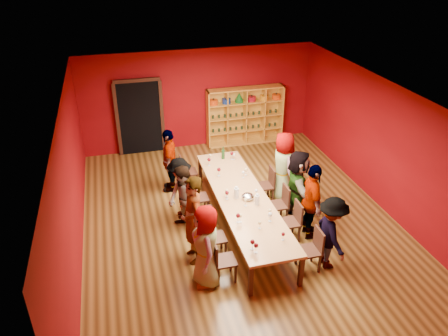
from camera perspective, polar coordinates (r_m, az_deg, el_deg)
The scene contains 45 objects.
room_shell at distance 9.29m, azimuth 2.46°, elevation 0.17°, with size 7.10×9.10×3.04m.
tasting_table at distance 9.70m, azimuth 2.36°, elevation -4.02°, with size 1.10×4.50×0.75m.
doorway at distance 13.16m, azimuth -10.94°, elevation 6.54°, with size 1.40×0.17×2.30m.
shelving_unit at distance 13.65m, azimuth 2.71°, elevation 7.19°, with size 2.40×0.40×1.80m.
chair_person_left_0 at distance 8.36m, azimuth -0.47°, elevation -11.75°, with size 0.42×0.42×0.89m.
person_left_0 at distance 8.09m, azimuth -2.35°, elevation -10.19°, with size 0.82×0.45×1.68m, color pink.
chair_person_left_1 at distance 8.91m, azimuth -1.65°, elevation -8.85°, with size 0.42×0.42×0.89m.
person_left_1 at distance 8.59m, azimuth -4.11°, elevation -6.84°, with size 0.69×0.50×1.88m, color silver.
chair_person_left_2 at distance 9.71m, azimuth -3.03°, elevation -5.41°, with size 0.42×0.42×0.89m.
person_left_2 at distance 9.49m, azimuth -5.28°, elevation -4.23°, with size 0.77×0.42×1.58m, color #131435.
chair_person_left_3 at distance 10.19m, azimuth -3.73°, elevation -3.65°, with size 0.42×0.42×0.89m.
person_left_3 at distance 10.01m, azimuth -5.77°, elevation -2.67°, with size 0.97×0.40×1.50m, color #506BA5.
chair_person_left_4 at distance 11.30m, azimuth -5.05°, elevation -0.29°, with size 0.42×0.42×0.89m.
person_left_4 at distance 11.09m, azimuth -7.12°, elevation 1.01°, with size 0.98×0.45×1.67m, color silver.
chair_person_right_0 at distance 8.79m, azimuth 11.53°, elevation -10.14°, with size 0.42×0.42×0.89m.
person_right_0 at distance 8.76m, azimuth 13.82°, elevation -8.25°, with size 1.00×0.41×1.55m, color #CB8894.
chair_person_right_1 at distance 9.49m, azimuth 9.00°, elevation -6.64°, with size 0.42×0.42×0.89m.
person_right_1 at distance 9.44m, azimuth 11.39°, elevation -4.37°, with size 1.02×0.46×1.74m, color #D89092.
chair_person_right_2 at distance 10.02m, azimuth 7.45°, elevation -4.46°, with size 0.42×0.42×0.89m.
person_right_2 at distance 9.96m, azimuth 9.57°, elevation -2.34°, with size 1.61×0.46×1.73m, color #5B8CBC.
chair_person_right_3 at distance 10.73m, azimuth 5.70°, elevation -1.98°, with size 0.42×0.42×0.89m.
person_right_3 at distance 10.67m, azimuth 7.73°, elevation 0.14°, with size 0.87×0.48×1.78m, color beige.
wine_glass_0 at distance 11.15m, azimuth -1.83°, elevation 1.62°, with size 0.07×0.07×0.18m.
wine_glass_1 at distance 9.57m, azimuth 0.36°, elevation -3.04°, with size 0.08×0.08×0.21m.
wine_glass_2 at distance 10.46m, azimuth 2.89°, elevation -0.27°, with size 0.08×0.08×0.19m.
wine_glass_3 at distance 8.83m, azimuth 6.05°, elevation -6.11°, with size 0.09×0.09×0.22m.
wine_glass_4 at distance 10.35m, azimuth 2.52°, elevation -0.63°, with size 0.07×0.07×0.18m.
wine_glass_5 at distance 8.76m, azimuth 1.85°, elevation -6.29°, with size 0.09×0.09×0.22m.
wine_glass_6 at distance 8.63m, azimuth 4.70°, elevation -7.18°, with size 0.07×0.07×0.18m.
wine_glass_7 at distance 8.02m, azimuth 4.22°, elevation -10.11°, with size 0.08×0.08×0.21m.
wine_glass_8 at distance 8.08m, azimuth 3.74°, elevation -9.67°, with size 0.09×0.09×0.22m.
wine_glass_9 at distance 11.18m, azimuth 1.04°, elevation 1.86°, with size 0.09×0.09×0.22m.
wine_glass_10 at distance 10.88m, azimuth -1.96°, elevation 1.05°, with size 0.09×0.09×0.21m.
wine_glass_11 at distance 8.38m, azimuth 7.74°, elevation -8.61°, with size 0.07×0.07×0.18m.
wine_glass_12 at distance 9.28m, azimuth 2.84°, elevation -4.22°, with size 0.08×0.08×0.20m.
wine_glass_13 at distance 9.49m, azimuth 0.39°, elevation -3.32°, with size 0.08×0.08×0.21m.
wine_glass_14 at distance 8.78m, azimuth 2.13°, elevation -6.28°, with size 0.08×0.08×0.20m.
wine_glass_15 at distance 9.00m, azimuth 6.00°, elevation -5.60°, with size 0.07×0.07×0.18m.
wine_glass_16 at distance 10.40m, azimuth -0.68°, elevation -0.26°, with size 0.09×0.09×0.22m.
wine_glass_17 at distance 11.18m, azimuth 1.32°, elevation 1.71°, with size 0.07×0.07×0.18m.
wine_glass_18 at distance 9.63m, azimuth 4.23°, elevation -3.02°, with size 0.07×0.07×0.18m.
spittoon_bowl at distance 9.56m, azimuth 3.12°, elevation -3.74°, with size 0.27×0.27×0.15m, color #B4B6BB.
carafe_a at distance 9.56m, azimuth 1.62°, elevation -3.26°, with size 0.14×0.14×0.29m.
carafe_b at distance 9.36m, azimuth 4.35°, elevation -4.15°, with size 0.13×0.13×0.26m.
wine_bottle at distance 11.23m, azimuth -0.12°, elevation 1.82°, with size 0.09×0.09×0.34m.
Camera 1 is at (-2.49, -7.82, 5.86)m, focal length 35.00 mm.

